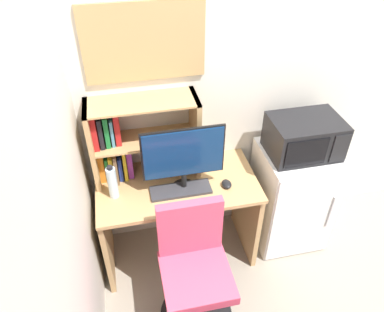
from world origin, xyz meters
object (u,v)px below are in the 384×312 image
at_px(keyboard, 181,190).
at_px(wall_corkboard, 144,42).
at_px(hutch_bookshelf, 128,140).
at_px(mini_fridge, 291,196).
at_px(microwave, 304,137).
at_px(monitor, 183,156).
at_px(computer_mouse, 227,184).
at_px(desk_chair, 194,274).
at_px(water_bottle, 112,182).

relative_size(keyboard, wall_corkboard, 0.55).
bearing_deg(hutch_bookshelf, keyboard, -39.91).
relative_size(mini_fridge, microwave, 1.78).
xyz_separation_m(hutch_bookshelf, monitor, (0.33, -0.23, -0.01)).
bearing_deg(computer_mouse, keyboard, 177.14).
xyz_separation_m(monitor, keyboard, (-0.03, -0.03, -0.27)).
bearing_deg(monitor, desk_chair, -93.37).
height_order(hutch_bookshelf, keyboard, hutch_bookshelf).
relative_size(keyboard, desk_chair, 0.45).
bearing_deg(wall_corkboard, computer_mouse, -39.90).
relative_size(desk_chair, wall_corkboard, 1.24).
bearing_deg(hutch_bookshelf, mini_fridge, -7.84).
relative_size(computer_mouse, mini_fridge, 0.10).
distance_m(hutch_bookshelf, water_bottle, 0.30).
xyz_separation_m(monitor, water_bottle, (-0.47, 0.02, -0.16)).
bearing_deg(desk_chair, wall_corkboard, 99.77).
distance_m(water_bottle, mini_fridge, 1.42).
height_order(water_bottle, mini_fridge, water_bottle).
xyz_separation_m(mini_fridge, microwave, (0.00, 0.00, 0.57)).
distance_m(keyboard, desk_chair, 0.56).
height_order(monitor, mini_fridge, monitor).
height_order(keyboard, wall_corkboard, wall_corkboard).
bearing_deg(keyboard, microwave, 5.84).
relative_size(mini_fridge, desk_chair, 0.94).
height_order(monitor, water_bottle, monitor).
distance_m(keyboard, microwave, 0.94).
bearing_deg(mini_fridge, wall_corkboard, 165.11).
height_order(keyboard, microwave, microwave).
bearing_deg(water_bottle, desk_chair, -47.27).
height_order(water_bottle, desk_chair, water_bottle).
relative_size(monitor, desk_chair, 0.59).
relative_size(keyboard, mini_fridge, 0.48).
bearing_deg(monitor, computer_mouse, -8.65).
bearing_deg(computer_mouse, mini_fridge, 10.25).
height_order(keyboard, water_bottle, water_bottle).
bearing_deg(keyboard, mini_fridge, 5.65).
height_order(hutch_bookshelf, monitor, hutch_bookshelf).
bearing_deg(hutch_bookshelf, wall_corkboard, 32.89).
bearing_deg(keyboard, computer_mouse, -2.86).
bearing_deg(mini_fridge, computer_mouse, -169.75).
bearing_deg(computer_mouse, desk_chair, -127.50).
bearing_deg(water_bottle, mini_fridge, 1.73).
relative_size(hutch_bookshelf, mini_fridge, 0.83).
relative_size(monitor, computer_mouse, 5.95).
xyz_separation_m(hutch_bookshelf, mini_fridge, (1.21, -0.17, -0.61)).
distance_m(hutch_bookshelf, monitor, 0.41).
xyz_separation_m(hutch_bookshelf, keyboard, (0.31, -0.26, -0.29)).
xyz_separation_m(hutch_bookshelf, wall_corkboard, (0.17, 0.11, 0.62)).
height_order(computer_mouse, desk_chair, desk_chair).
height_order(monitor, wall_corkboard, wall_corkboard).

